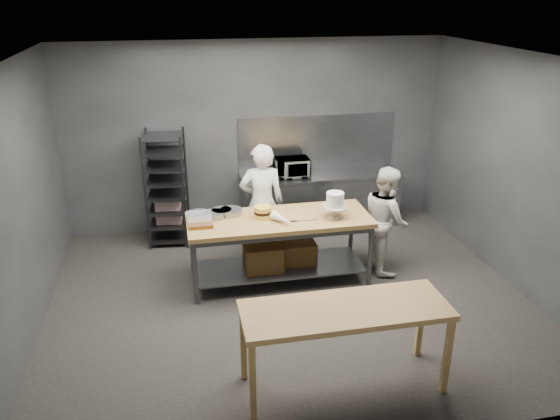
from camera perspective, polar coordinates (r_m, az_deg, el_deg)
name	(u,v)px	position (r m, az deg, el deg)	size (l,w,h in m)	color
ground	(290,299)	(7.09, 1.03, -9.32)	(6.00, 6.00, 0.00)	black
back_wall	(256,137)	(8.77, -2.47, 7.68)	(6.00, 0.04, 3.00)	#4C4F54
work_table	(279,242)	(7.27, -0.12, -3.32)	(2.40, 0.90, 0.92)	olive
near_counter	(345,315)	(5.33, 6.83, -10.88)	(2.00, 0.70, 0.90)	#9A6A40
back_counter	(321,200)	(9.01, 4.26, 1.02)	(2.60, 0.60, 0.90)	slate
splashback_panel	(317,143)	(9.00, 3.91, 7.03)	(2.60, 0.02, 0.90)	slate
speed_rack	(167,189)	(8.48, -11.74, 2.13)	(0.67, 0.71, 1.75)	black
chef_behind	(262,203)	(7.75, -1.91, 0.74)	(0.63, 0.41, 1.73)	white
chef_right	(386,219)	(7.65, 11.00, -0.94)	(0.73, 0.57, 1.50)	silver
microwave	(292,168)	(8.69, 1.24, 4.46)	(0.54, 0.37, 0.30)	black
frosted_cake_stand	(335,202)	(7.09, 5.77, 0.83)	(0.34, 0.34, 0.34)	#BAAF95
layer_cake	(263,212)	(7.10, -1.82, -0.20)	(0.23, 0.23, 0.16)	#FADF4F
cake_pans	(216,213)	(7.21, -6.68, -0.36)	(0.73, 0.35, 0.07)	gray
piping_bag	(283,220)	(6.92, 0.29, -1.00)	(0.12, 0.12, 0.38)	silver
offset_spatula	(300,221)	(7.02, 2.14, -1.14)	(0.36, 0.02, 0.02)	slate
pastry_clamshells	(200,220)	(6.99, -8.39, -1.02)	(0.32, 0.40, 0.11)	brown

